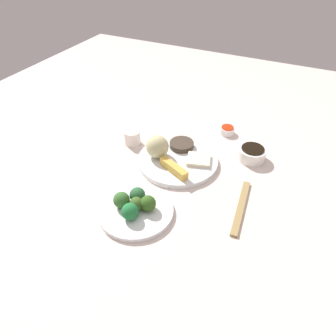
# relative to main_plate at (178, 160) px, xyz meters

# --- Properties ---
(tabletop) EXTENTS (2.20, 2.20, 0.02)m
(tabletop) POSITION_rel_main_plate_xyz_m (0.04, 0.04, -0.02)
(tabletop) COLOR beige
(tabletop) RESTS_ON ground
(main_plate) EXTENTS (0.27, 0.27, 0.02)m
(main_plate) POSITION_rel_main_plate_xyz_m (0.00, 0.00, 0.00)
(main_plate) COLOR white
(main_plate) RESTS_ON tabletop
(rice_scoop) EXTENTS (0.08, 0.08, 0.08)m
(rice_scoop) POSITION_rel_main_plate_xyz_m (0.02, -0.07, 0.05)
(rice_scoop) COLOR #BFB884
(rice_scoop) RESTS_ON main_plate
(spring_roll) EXTENTS (0.07, 0.11, 0.03)m
(spring_roll) POSITION_rel_main_plate_xyz_m (0.07, 0.02, 0.02)
(spring_roll) COLOR gold
(spring_roll) RESTS_ON main_plate
(crab_rangoon_wonton) EXTENTS (0.09, 0.09, 0.01)m
(crab_rangoon_wonton) POSITION_rel_main_plate_xyz_m (-0.02, 0.07, 0.01)
(crab_rangoon_wonton) COLOR beige
(crab_rangoon_wonton) RESTS_ON main_plate
(stir_fry_heap) EXTENTS (0.08, 0.08, 0.02)m
(stir_fry_heap) POSITION_rel_main_plate_xyz_m (-0.07, -0.02, 0.02)
(stir_fry_heap) COLOR #3F3328
(stir_fry_heap) RESTS_ON main_plate
(broccoli_plate) EXTENTS (0.21, 0.21, 0.01)m
(broccoli_plate) POSITION_rel_main_plate_xyz_m (0.26, -0.01, -0.00)
(broccoli_plate) COLOR white
(broccoli_plate) RESTS_ON tabletop
(broccoli_floret_0) EXTENTS (0.04, 0.04, 0.04)m
(broccoli_floret_0) POSITION_rel_main_plate_xyz_m (0.24, 0.02, 0.03)
(broccoli_floret_0) COLOR #31581D
(broccoli_floret_0) RESTS_ON broccoli_plate
(broccoli_floret_1) EXTENTS (0.04, 0.04, 0.04)m
(broccoli_floret_1) POSITION_rel_main_plate_xyz_m (0.23, -0.02, 0.03)
(broccoli_floret_1) COLOR #295D33
(broccoli_floret_1) RESTS_ON broccoli_plate
(broccoli_floret_2) EXTENTS (0.05, 0.05, 0.05)m
(broccoli_floret_2) POSITION_rel_main_plate_xyz_m (0.26, -0.05, 0.03)
(broccoli_floret_2) COLOR #34662B
(broccoli_floret_2) RESTS_ON broccoli_plate
(broccoli_floret_3) EXTENTS (0.05, 0.05, 0.05)m
(broccoli_floret_3) POSITION_rel_main_plate_xyz_m (0.29, -0.01, 0.03)
(broccoli_floret_3) COLOR #1F6D35
(broccoli_floret_3) RESTS_ON broccoli_plate
(broccoli_floret_4) EXTENTS (0.04, 0.04, 0.04)m
(broccoli_floret_4) POSITION_rel_main_plate_xyz_m (0.26, -0.01, 0.03)
(broccoli_floret_4) COLOR #3A5C24
(broccoli_floret_4) RESTS_ON broccoli_plate
(soy_sauce_bowl) EXTENTS (0.09, 0.09, 0.04)m
(soy_sauce_bowl) POSITION_rel_main_plate_xyz_m (-0.13, 0.22, 0.01)
(soy_sauce_bowl) COLOR white
(soy_sauce_bowl) RESTS_ON tabletop
(soy_sauce_bowl_liquid) EXTENTS (0.08, 0.08, 0.00)m
(soy_sauce_bowl_liquid) POSITION_rel_main_plate_xyz_m (-0.13, 0.22, 0.03)
(soy_sauce_bowl_liquid) COLOR black
(soy_sauce_bowl_liquid) RESTS_ON soy_sauce_bowl
(sauce_ramekin_sweet_and_sour) EXTENTS (0.05, 0.05, 0.02)m
(sauce_ramekin_sweet_and_sour) POSITION_rel_main_plate_xyz_m (-0.24, 0.09, 0.00)
(sauce_ramekin_sweet_and_sour) COLOR white
(sauce_ramekin_sweet_and_sour) RESTS_ON tabletop
(sauce_ramekin_sweet_and_sour_liquid) EXTENTS (0.04, 0.04, 0.00)m
(sauce_ramekin_sweet_and_sour_liquid) POSITION_rel_main_plate_xyz_m (-0.24, 0.09, 0.02)
(sauce_ramekin_sweet_and_sour_liquid) COLOR red
(sauce_ramekin_sweet_and_sour_liquid) RESTS_ON sauce_ramekin_sweet_and_sour
(teacup) EXTENTS (0.06, 0.06, 0.05)m
(teacup) POSITION_rel_main_plate_xyz_m (-0.03, -0.19, 0.02)
(teacup) COLOR white
(teacup) RESTS_ON tabletop
(chopsticks_pair) EXTENTS (0.22, 0.04, 0.01)m
(chopsticks_pair) POSITION_rel_main_plate_xyz_m (0.11, 0.25, -0.00)
(chopsticks_pair) COLOR #9C804C
(chopsticks_pair) RESTS_ON tabletop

